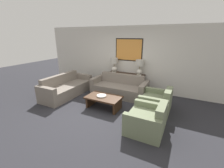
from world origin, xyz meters
TOP-DOWN VIEW (x-y plane):
  - ground_plane at (0.00, 0.00)m, footprint 20.00×20.00m
  - back_wall at (0.00, 2.49)m, footprint 8.27×0.12m
  - console_table at (0.00, 2.21)m, footprint 1.57×0.39m
  - table_lamp_left at (-0.56, 2.21)m, footprint 0.33×0.33m
  - table_lamp_right at (0.56, 2.21)m, footprint 0.33×0.33m
  - couch_by_back_wall at (0.00, 1.53)m, footprint 2.17×0.86m
  - couch_by_side at (-1.86, 0.60)m, footprint 0.86×2.17m
  - coffee_table at (0.00, 0.31)m, footprint 1.12×0.69m
  - decorative_bowl at (-0.07, 0.29)m, footprint 0.32×0.32m
  - armchair_near_back_wall at (1.57, 0.88)m, footprint 0.87×0.99m
  - armchair_near_camera at (1.57, -0.27)m, footprint 0.87×0.99m

SIDE VIEW (x-z plane):
  - ground_plane at x=0.00m, z-range 0.00..0.00m
  - armchair_near_back_wall at x=1.57m, z-range -0.11..0.66m
  - armchair_near_camera at x=1.57m, z-range -0.11..0.66m
  - couch_by_back_wall at x=0.00m, z-range -0.12..0.69m
  - couch_by_side at x=-1.86m, z-range -0.12..0.69m
  - coffee_table at x=0.00m, z-range 0.09..0.49m
  - console_table at x=0.00m, z-range 0.00..0.74m
  - decorative_bowl at x=-0.07m, z-range 0.39..0.44m
  - table_lamp_left at x=-0.56m, z-range 0.80..1.42m
  - table_lamp_right at x=0.56m, z-range 0.80..1.42m
  - back_wall at x=0.00m, z-range 0.01..2.66m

